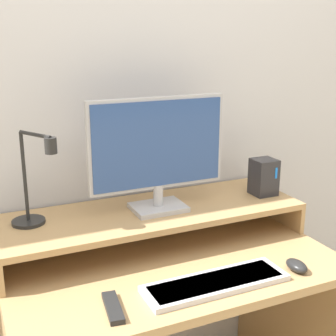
% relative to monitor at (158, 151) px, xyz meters
% --- Properties ---
extents(wall_back, '(6.00, 0.05, 2.50)m').
position_rel_monitor_xyz_m(wall_back, '(-0.02, 0.23, 0.20)').
color(wall_back, silver).
rests_on(wall_back, ground_plane).
extents(desk, '(1.11, 0.69, 0.70)m').
position_rel_monitor_xyz_m(desk, '(-0.02, -0.15, -0.55)').
color(desk, tan).
rests_on(desk, ground_plane).
extents(monitor_shelf, '(1.11, 0.37, 0.12)m').
position_rel_monitor_xyz_m(monitor_shelf, '(-0.02, 0.01, -0.24)').
color(monitor_shelf, tan).
rests_on(monitor_shelf, desk).
extents(monitor, '(0.51, 0.14, 0.41)m').
position_rel_monitor_xyz_m(monitor, '(0.00, 0.00, 0.00)').
color(monitor, '#BCBCC1').
rests_on(monitor, monitor_shelf).
extents(desk_lamp, '(0.14, 0.20, 0.32)m').
position_rel_monitor_xyz_m(desk_lamp, '(-0.43, 0.03, -0.10)').
color(desk_lamp, black).
rests_on(desk_lamp, monitor_shelf).
extents(router_dock, '(0.09, 0.09, 0.14)m').
position_rel_monitor_xyz_m(router_dock, '(0.45, -0.02, -0.15)').
color(router_dock, '#28282D').
rests_on(router_dock, monitor_shelf).
extents(keyboard, '(0.46, 0.14, 0.02)m').
position_rel_monitor_xyz_m(keyboard, '(0.03, -0.37, -0.34)').
color(keyboard, silver).
rests_on(keyboard, desk).
extents(mouse, '(0.05, 0.09, 0.04)m').
position_rel_monitor_xyz_m(mouse, '(0.32, -0.40, -0.33)').
color(mouse, black).
rests_on(mouse, desk).
extents(remote_control, '(0.06, 0.16, 0.02)m').
position_rel_monitor_xyz_m(remote_control, '(-0.29, -0.37, -0.34)').
color(remote_control, black).
rests_on(remote_control, desk).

